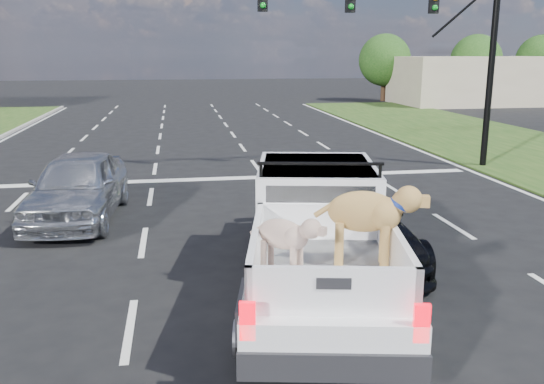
# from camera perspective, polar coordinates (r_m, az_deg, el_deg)

# --- Properties ---
(ground) EXTENTS (160.00, 160.00, 0.00)m
(ground) POSITION_cam_1_polar(r_m,az_deg,el_deg) (8.82, -2.25, -12.59)
(ground) COLOR black
(ground) RESTS_ON ground
(road_markings) EXTENTS (17.75, 60.00, 0.01)m
(road_markings) POSITION_cam_1_polar(r_m,az_deg,el_deg) (14.96, -5.44, -1.49)
(road_markings) COLOR silver
(road_markings) RESTS_ON ground
(traffic_signal) EXTENTS (9.11, 0.31, 7.00)m
(traffic_signal) POSITION_cam_1_polar(r_m,az_deg,el_deg) (20.10, 15.06, 15.57)
(traffic_signal) COLOR black
(traffic_signal) RESTS_ON ground
(building_right) EXTENTS (12.00, 7.00, 3.60)m
(building_right) POSITION_cam_1_polar(r_m,az_deg,el_deg) (47.79, 19.60, 10.37)
(building_right) COLOR tan
(building_right) RESTS_ON ground
(tree_far_d) EXTENTS (4.20, 4.20, 5.40)m
(tree_far_d) POSITION_cam_1_polar(r_m,az_deg,el_deg) (48.89, 11.11, 12.69)
(tree_far_d) COLOR #332114
(tree_far_d) RESTS_ON ground
(tree_far_e) EXTENTS (4.20, 4.20, 5.40)m
(tree_far_e) POSITION_cam_1_polar(r_m,az_deg,el_deg) (52.21, 19.55, 12.22)
(tree_far_e) COLOR #332114
(tree_far_e) RESTS_ON ground
(tree_far_f) EXTENTS (4.20, 4.20, 5.40)m
(tree_far_f) POSITION_cam_1_polar(r_m,az_deg,el_deg) (55.33, 25.12, 11.77)
(tree_far_f) COLOR #332114
(tree_far_f) RESTS_ON ground
(pickup_truck) EXTENTS (3.22, 6.23, 2.22)m
(pickup_truck) POSITION_cam_1_polar(r_m,az_deg,el_deg) (9.36, 4.80, -4.17)
(pickup_truck) COLOR black
(pickup_truck) RESTS_ON ground
(silver_sedan) EXTENTS (2.24, 4.82, 1.60)m
(silver_sedan) POSITION_cam_1_polar(r_m,az_deg,el_deg) (14.46, -18.69, 0.54)
(silver_sedan) COLOR #BBBDC2
(silver_sedan) RESTS_ON ground
(black_coupe) EXTENTS (2.19, 4.84, 1.38)m
(black_coupe) POSITION_cam_1_polar(r_m,az_deg,el_deg) (11.27, 7.27, -3.01)
(black_coupe) COLOR black
(black_coupe) RESTS_ON ground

